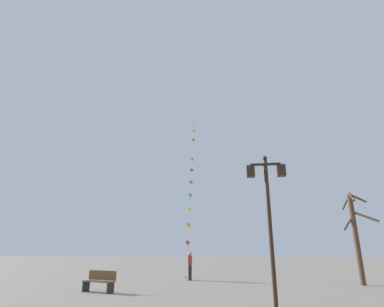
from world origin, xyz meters
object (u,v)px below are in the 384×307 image
object	(u,v)px
kite_flyer	(190,265)
bare_tree	(356,233)
twin_lantern_lamp_post	(268,199)
park_bench	(100,281)
kite_train	(191,177)

from	to	relation	value
kite_flyer	bare_tree	xyz separation A→B (m)	(9.53, -1.71, 1.77)
twin_lantern_lamp_post	park_bench	world-z (taller)	twin_lantern_lamp_post
park_bench	twin_lantern_lamp_post	bearing A→B (deg)	-2.88
bare_tree	park_bench	world-z (taller)	bare_tree
kite_train	park_bench	size ratio (longest dim) A/B	9.31
kite_flyer	park_bench	xyz separation A→B (m)	(-3.13, -6.35, -0.45)
twin_lantern_lamp_post	bare_tree	xyz separation A→B (m)	(5.47, 7.74, -0.77)
kite_flyer	bare_tree	distance (m)	9.84
twin_lantern_lamp_post	kite_train	bearing A→B (deg)	107.39
bare_tree	kite_flyer	bearing A→B (deg)	169.83
kite_train	bare_tree	world-z (taller)	kite_train
kite_flyer	park_bench	distance (m)	7.09
kite_flyer	kite_train	bearing A→B (deg)	0.25
park_bench	bare_tree	bearing A→B (deg)	40.53
kite_train	park_bench	distance (m)	14.61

